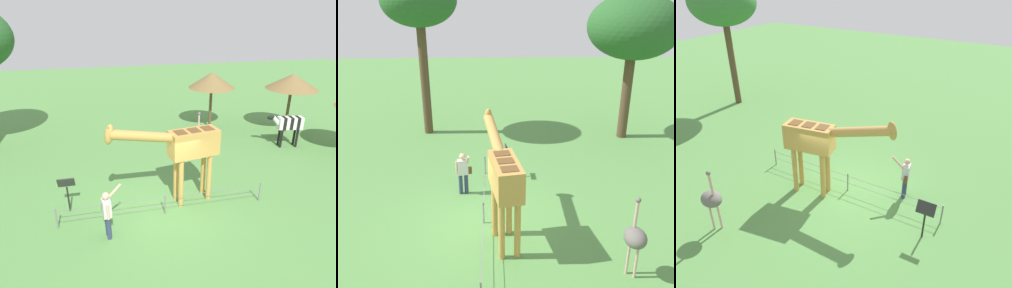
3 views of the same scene
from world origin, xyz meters
The scene contains 8 objects.
ground_plane centered at (0.00, 0.00, 0.00)m, with size 60.00×60.00×0.00m, color #568E47.
giraffe centered at (-0.81, -0.52, 2.15)m, with size 3.93×1.12×3.33m.
visitor centered at (1.93, 0.82, 0.90)m, with size 0.66×0.57×1.69m.
ostrich centered at (-2.55, -3.78, 1.18)m, with size 0.70×0.56×2.25m.
tree_east centered at (7.36, -6.66, 5.23)m, with size 4.20×4.20×6.76m.
tree_northeast centered at (8.29, 3.02, 6.28)m, with size 3.46×3.46×7.61m.
info_sign centered at (3.18, -0.80, 0.95)m, with size 0.56×0.21×1.32m.
wire_fence centered at (0.00, 0.08, 0.40)m, with size 7.05×0.05×0.75m.
Camera 2 is at (-10.51, -0.25, 7.06)m, focal length 41.52 mm.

